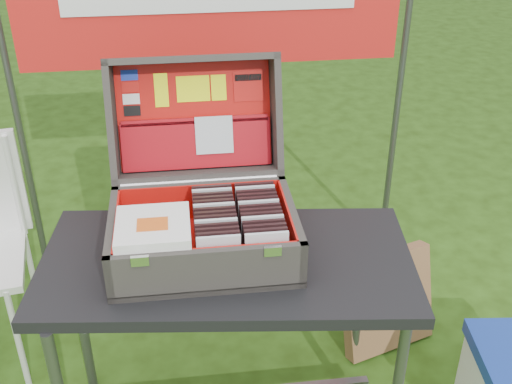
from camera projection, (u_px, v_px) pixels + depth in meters
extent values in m
cube|color=black|center=(227.00, 263.00, 2.03)|extent=(1.23, 0.71, 0.04)
cylinder|color=#59595B|center=(81.00, 317.00, 2.36)|extent=(0.04, 0.04, 0.69)
cylinder|color=#59595B|center=(360.00, 294.00, 2.48)|extent=(0.04, 0.04, 0.69)
cube|color=#4B4640|center=(205.00, 252.00, 2.03)|extent=(0.58, 0.41, 0.02)
cube|color=#4B4640|center=(208.00, 273.00, 1.83)|extent=(0.58, 0.02, 0.15)
cube|color=#4B4640|center=(201.00, 203.00, 2.17)|extent=(0.58, 0.02, 0.15)
cube|color=#4B4640|center=(114.00, 241.00, 1.97)|extent=(0.02, 0.41, 0.15)
cube|color=#4B4640|center=(291.00, 229.00, 2.03)|extent=(0.02, 0.41, 0.15)
cube|color=red|center=(205.00, 248.00, 2.03)|extent=(0.53, 0.37, 0.01)
cube|color=silver|center=(140.00, 261.00, 1.77)|extent=(0.05, 0.01, 0.03)
cube|color=silver|center=(273.00, 251.00, 1.81)|extent=(0.05, 0.01, 0.03)
cylinder|color=silver|center=(199.00, 181.00, 2.14)|extent=(0.52, 0.02, 0.02)
cube|color=#4B4640|center=(195.00, 116.00, 2.23)|extent=(0.58, 0.15, 0.40)
cube|color=#4B4640|center=(192.00, 59.00, 2.13)|extent=(0.58, 0.15, 0.07)
cube|color=#4B4640|center=(198.00, 174.00, 2.21)|extent=(0.58, 0.15, 0.07)
cube|color=#4B4640|center=(112.00, 122.00, 2.14)|extent=(0.02, 0.28, 0.44)
cube|color=#4B4640|center=(276.00, 113.00, 2.20)|extent=(0.02, 0.28, 0.44)
cube|color=red|center=(195.00, 116.00, 2.22)|extent=(0.53, 0.12, 0.35)
cube|color=red|center=(207.00, 267.00, 1.84)|extent=(0.53, 0.01, 0.13)
cube|color=red|center=(201.00, 202.00, 2.15)|extent=(0.53, 0.01, 0.13)
cube|color=red|center=(118.00, 238.00, 1.97)|extent=(0.01, 0.37, 0.13)
cube|color=red|center=(287.00, 226.00, 2.02)|extent=(0.01, 0.37, 0.13)
cube|color=#A00B13|center=(197.00, 144.00, 2.22)|extent=(0.51, 0.08, 0.17)
cube|color=#A00B13|center=(195.00, 121.00, 2.20)|extent=(0.50, 0.03, 0.03)
cube|color=silver|center=(214.00, 135.00, 2.20)|extent=(0.13, 0.05, 0.13)
cube|color=#1933B2|center=(129.00, 75.00, 2.16)|extent=(0.06, 0.01, 0.03)
cube|color=red|center=(130.00, 87.00, 2.17)|extent=(0.06, 0.01, 0.03)
cube|color=white|center=(131.00, 99.00, 2.18)|extent=(0.06, 0.01, 0.03)
cube|color=black|center=(132.00, 111.00, 2.19)|extent=(0.06, 0.01, 0.03)
cube|color=#F0FA0B|center=(161.00, 90.00, 2.18)|extent=(0.05, 0.04, 0.11)
cube|color=#F0FA0B|center=(193.00, 89.00, 2.19)|extent=(0.11, 0.03, 0.08)
cube|color=#F0FA0B|center=(219.00, 88.00, 2.20)|extent=(0.05, 0.03, 0.08)
cube|color=red|center=(248.00, 86.00, 2.22)|extent=(0.10, 0.04, 0.10)
cube|color=black|center=(248.00, 77.00, 2.21)|extent=(0.09, 0.01, 0.02)
cube|color=silver|center=(219.00, 257.00, 1.86)|extent=(0.13, 0.01, 0.15)
cube|color=black|center=(219.00, 253.00, 1.88)|extent=(0.13, 0.01, 0.15)
cube|color=black|center=(218.00, 248.00, 1.89)|extent=(0.13, 0.01, 0.15)
cube|color=black|center=(217.00, 244.00, 1.91)|extent=(0.13, 0.01, 0.15)
cube|color=silver|center=(217.00, 240.00, 1.93)|extent=(0.13, 0.01, 0.15)
cube|color=black|center=(216.00, 236.00, 1.95)|extent=(0.13, 0.01, 0.15)
cube|color=black|center=(216.00, 231.00, 1.97)|extent=(0.13, 0.01, 0.15)
cube|color=black|center=(215.00, 227.00, 1.99)|extent=(0.13, 0.01, 0.15)
cube|color=silver|center=(215.00, 223.00, 2.01)|extent=(0.13, 0.01, 0.15)
cube|color=black|center=(214.00, 220.00, 2.03)|extent=(0.13, 0.01, 0.15)
cube|color=black|center=(214.00, 216.00, 2.05)|extent=(0.13, 0.01, 0.15)
cube|color=black|center=(213.00, 212.00, 2.07)|extent=(0.13, 0.01, 0.15)
cube|color=silver|center=(213.00, 208.00, 2.09)|extent=(0.13, 0.01, 0.15)
cube|color=black|center=(212.00, 205.00, 2.11)|extent=(0.13, 0.01, 0.15)
cube|color=silver|center=(267.00, 254.00, 1.87)|extent=(0.13, 0.01, 0.15)
cube|color=black|center=(266.00, 249.00, 1.89)|extent=(0.13, 0.01, 0.15)
cube|color=black|center=(265.00, 245.00, 1.91)|extent=(0.13, 0.01, 0.15)
cube|color=black|center=(263.00, 241.00, 1.93)|extent=(0.13, 0.01, 0.15)
cube|color=silver|center=(262.00, 236.00, 1.95)|extent=(0.13, 0.01, 0.15)
cube|color=black|center=(261.00, 232.00, 1.97)|extent=(0.13, 0.01, 0.15)
cube|color=black|center=(260.00, 228.00, 1.99)|extent=(0.13, 0.01, 0.15)
cube|color=black|center=(260.00, 224.00, 2.01)|extent=(0.13, 0.01, 0.15)
cube|color=silver|center=(259.00, 220.00, 2.03)|extent=(0.13, 0.01, 0.15)
cube|color=black|center=(258.00, 217.00, 2.05)|extent=(0.13, 0.01, 0.15)
cube|color=black|center=(257.00, 213.00, 2.07)|extent=(0.13, 0.01, 0.15)
cube|color=black|center=(256.00, 209.00, 2.08)|extent=(0.13, 0.01, 0.15)
cube|color=silver|center=(255.00, 206.00, 2.10)|extent=(0.13, 0.01, 0.15)
cube|color=black|center=(254.00, 202.00, 2.12)|extent=(0.13, 0.01, 0.15)
cube|color=white|center=(153.00, 231.00, 1.88)|extent=(0.22, 0.22, 0.00)
cube|color=white|center=(153.00, 229.00, 1.87)|extent=(0.22, 0.22, 0.00)
cube|color=white|center=(153.00, 228.00, 1.87)|extent=(0.22, 0.22, 0.00)
cube|color=white|center=(153.00, 226.00, 1.87)|extent=(0.22, 0.22, 0.00)
cube|color=white|center=(153.00, 225.00, 1.87)|extent=(0.22, 0.22, 0.00)
cube|color=white|center=(153.00, 223.00, 1.86)|extent=(0.22, 0.22, 0.00)
cube|color=#D85919|center=(152.00, 224.00, 1.85)|extent=(0.09, 0.07, 0.00)
cylinder|color=silver|center=(18.00, 340.00, 2.42)|extent=(0.02, 0.02, 0.47)
cylinder|color=silver|center=(34.00, 282.00, 2.72)|extent=(0.02, 0.02, 0.47)
cylinder|color=silver|center=(15.00, 187.00, 2.51)|extent=(0.02, 0.02, 0.44)
cube|color=brown|center=(387.00, 301.00, 2.65)|extent=(0.43, 0.28, 0.42)
cylinder|color=#59595B|center=(16.00, 111.00, 2.75)|extent=(0.03, 0.03, 1.70)
cylinder|color=#59595B|center=(399.00, 93.00, 2.93)|extent=(0.03, 0.03, 1.70)
cube|color=white|center=(210.00, 0.00, 2.60)|extent=(1.20, 0.00, 0.10)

